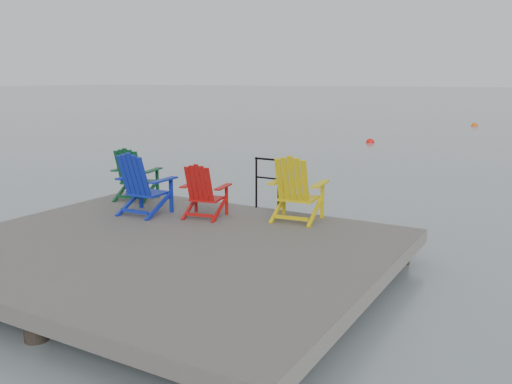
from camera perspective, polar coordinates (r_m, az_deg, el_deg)
The scene contains 9 objects.
ground at distance 7.84m, azimuth -9.23°, elevation -8.75°, with size 400.00×400.00×0.00m, color slate.
dock at distance 7.73m, azimuth -9.32°, elevation -6.34°, with size 6.00×5.00×1.40m.
handrail at distance 9.40m, azimuth 1.20°, elevation 1.43°, with size 0.48×0.04×0.90m.
chair_green at distance 10.38m, azimuth -12.70°, elevation 1.87°, with size 0.89×0.85×0.98m.
chair_blue at distance 9.21m, azimuth -11.87°, elevation 0.87°, with size 0.86×0.80×1.05m.
chair_red at distance 8.87m, azimuth -5.53°, elevation 0.15°, with size 0.80×0.76×0.90m.
chair_yellow at distance 8.62m, azimuth 4.26°, elevation 0.39°, with size 0.91×0.85×1.06m.
buoy_a at distance 24.31m, azimuth 11.93°, elevation 5.09°, with size 0.38×0.38×0.38m, color red.
buoy_b at distance 34.92m, azimuth 22.02°, elevation 6.46°, with size 0.40×0.40×0.40m, color #E6530D.
Camera 1 is at (4.69, -5.66, 2.73)m, focal length 38.00 mm.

